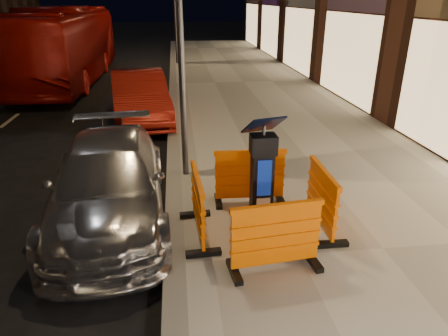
{
  "coord_description": "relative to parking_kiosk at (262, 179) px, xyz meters",
  "views": [
    {
      "loc": [
        0.14,
        -4.53,
        3.49
      ],
      "look_at": [
        0.8,
        1.0,
        1.1
      ],
      "focal_mm": 32.0,
      "sensor_mm": 36.0,
      "label": 1
    }
  ],
  "objects": [
    {
      "name": "ground_plane",
      "position": [
        -1.33,
        -0.69,
        -1.02
      ],
      "size": [
        120.0,
        120.0,
        0.0
      ],
      "primitive_type": "plane",
      "color": "black",
      "rests_on": "ground"
    },
    {
      "name": "sidewalk",
      "position": [
        1.67,
        -0.69,
        -0.95
      ],
      "size": [
        6.0,
        60.0,
        0.15
      ],
      "primitive_type": "cube",
      "color": "#9B988D",
      "rests_on": "ground"
    },
    {
      "name": "kerb",
      "position": [
        -1.33,
        -0.69,
        -0.95
      ],
      "size": [
        0.3,
        60.0,
        0.15
      ],
      "primitive_type": "cube",
      "color": "slate",
      "rests_on": "ground"
    },
    {
      "name": "parking_kiosk",
      "position": [
        0.0,
        0.0,
        0.0
      ],
      "size": [
        0.56,
        0.56,
        1.74
      ],
      "primitive_type": "cube",
      "rotation": [
        0.0,
        0.0,
        0.02
      ],
      "color": "black",
      "rests_on": "sidewalk"
    },
    {
      "name": "barrier_front",
      "position": [
        0.0,
        -0.95,
        -0.38
      ],
      "size": [
        1.29,
        0.65,
        0.97
      ],
      "primitive_type": "cube",
      "rotation": [
        0.0,
        0.0,
        0.11
      ],
      "color": "#FC6800",
      "rests_on": "sidewalk"
    },
    {
      "name": "barrier_back",
      "position": [
        0.0,
        0.95,
        -0.38
      ],
      "size": [
        1.26,
        0.55,
        0.97
      ],
      "primitive_type": "cube",
      "rotation": [
        0.0,
        0.0,
        -0.03
      ],
      "color": "#FC6800",
      "rests_on": "sidewalk"
    },
    {
      "name": "barrier_kerbside",
      "position": [
        -0.95,
        0.0,
        -0.38
      ],
      "size": [
        0.58,
        1.27,
        0.97
      ],
      "primitive_type": "cube",
      "rotation": [
        0.0,
        0.0,
        1.63
      ],
      "color": "#FC6800",
      "rests_on": "sidewalk"
    },
    {
      "name": "barrier_bldgside",
      "position": [
        0.95,
        0.0,
        -0.38
      ],
      "size": [
        0.53,
        1.25,
        0.97
      ],
      "primitive_type": "cube",
      "rotation": [
        0.0,
        0.0,
        1.56
      ],
      "color": "#FC6800",
      "rests_on": "sidewalk"
    },
    {
      "name": "car_silver",
      "position": [
        -2.38,
        0.97,
        -1.02
      ],
      "size": [
        2.18,
        4.65,
        1.31
      ],
      "primitive_type": "imported",
      "rotation": [
        0.0,
        0.0,
        0.08
      ],
      "color": "#BBBBC0",
      "rests_on": "ground"
    },
    {
      "name": "car_red",
      "position": [
        -2.3,
        6.86,
        -1.02
      ],
      "size": [
        2.16,
        4.6,
        1.46
      ],
      "primitive_type": "imported",
      "rotation": [
        0.0,
        0.0,
        0.14
      ],
      "color": "maroon",
      "rests_on": "ground"
    },
    {
      "name": "bus_doubledecker",
      "position": [
        -5.9,
        13.51,
        -1.02
      ],
      "size": [
        2.7,
        11.3,
        3.14
      ],
      "primitive_type": "imported",
      "rotation": [
        0.0,
        0.0,
        0.01
      ],
      "color": "#8B0A06",
      "rests_on": "ground"
    },
    {
      "name": "street_lamp_mid",
      "position": [
        -1.08,
        2.31,
        2.13
      ],
      "size": [
        0.12,
        0.12,
        6.0
      ],
      "primitive_type": "cylinder",
      "color": "#3F3F44",
      "rests_on": "sidewalk"
    },
    {
      "name": "street_lamp_far",
      "position": [
        -1.08,
        17.31,
        2.13
      ],
      "size": [
        0.12,
        0.12,
        6.0
      ],
      "primitive_type": "cylinder",
      "color": "#3F3F44",
      "rests_on": "sidewalk"
    }
  ]
}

